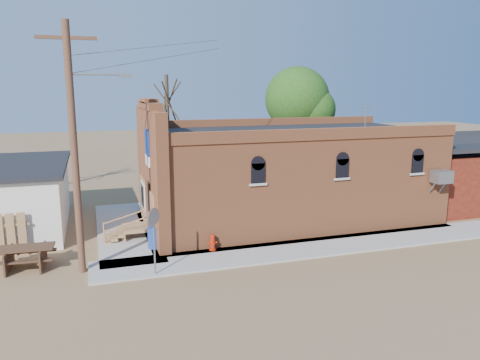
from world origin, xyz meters
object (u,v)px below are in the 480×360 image
object	(u,v)px
stop_sign	(153,223)
picnic_table	(26,254)
utility_pole	(75,144)
fire_hydrant	(213,242)
trash_barrel	(155,237)
brick_bar	(283,175)

from	to	relation	value
stop_sign	picnic_table	world-z (taller)	stop_sign
utility_pole	fire_hydrant	xyz separation A→B (m)	(5.10, 0.60, -4.35)
stop_sign	trash_barrel	xyz separation A→B (m)	(0.36, 2.86, -1.46)
picnic_table	utility_pole	bearing A→B (deg)	-22.32
brick_bar	trash_barrel	xyz separation A→B (m)	(-6.94, -2.64, -1.81)
brick_bar	fire_hydrant	world-z (taller)	brick_bar
brick_bar	stop_sign	bearing A→B (deg)	-143.06
utility_pole	picnic_table	world-z (taller)	utility_pole
brick_bar	utility_pole	bearing A→B (deg)	-156.31
brick_bar	stop_sign	size ratio (longest dim) A/B	6.60
utility_pole	stop_sign	xyz separation A→B (m)	(2.48, -1.20, -2.78)
utility_pole	picnic_table	size ratio (longest dim) A/B	4.21
brick_bar	utility_pole	world-z (taller)	utility_pole
fire_hydrant	picnic_table	xyz separation A→B (m)	(-7.18, 0.40, 0.14)
brick_bar	stop_sign	world-z (taller)	brick_bar
stop_sign	fire_hydrant	bearing A→B (deg)	12.89
stop_sign	trash_barrel	bearing A→B (deg)	61.18
fire_hydrant	trash_barrel	world-z (taller)	trash_barrel
stop_sign	brick_bar	bearing A→B (deg)	15.39
trash_barrel	fire_hydrant	bearing A→B (deg)	-25.21
utility_pole	fire_hydrant	world-z (taller)	utility_pole
trash_barrel	picnic_table	distance (m)	4.97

